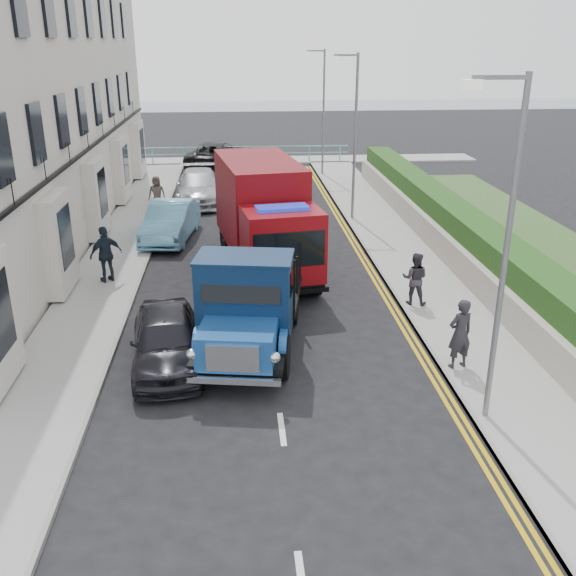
{
  "coord_description": "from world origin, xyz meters",
  "views": [
    {
      "loc": [
        -0.8,
        -13.24,
        7.52
      ],
      "look_at": [
        0.49,
        2.41,
        1.4
      ],
      "focal_mm": 40.0,
      "sensor_mm": 36.0,
      "label": 1
    }
  ],
  "objects_px": {
    "red_lorry": "(264,214)",
    "parked_car_front": "(166,340)",
    "lamp_near": "(501,239)",
    "bedford_lorry": "(247,312)",
    "pedestrian_east_near": "(460,334)",
    "lamp_far": "(321,105)",
    "lamp_mid": "(353,128)"
  },
  "relations": [
    {
      "from": "lamp_mid",
      "to": "red_lorry",
      "type": "bearing_deg",
      "value": -123.96
    },
    {
      "from": "red_lorry",
      "to": "lamp_near",
      "type": "bearing_deg",
      "value": -76.67
    },
    {
      "from": "lamp_far",
      "to": "bedford_lorry",
      "type": "xyz_separation_m",
      "value": [
        -4.8,
        -22.7,
        -2.75
      ]
    },
    {
      "from": "bedford_lorry",
      "to": "pedestrian_east_near",
      "type": "xyz_separation_m",
      "value": [
        5.02,
        -1.16,
        -0.25
      ]
    },
    {
      "from": "lamp_near",
      "to": "bedford_lorry",
      "type": "relative_size",
      "value": 1.18
    },
    {
      "from": "lamp_far",
      "to": "pedestrian_east_near",
      "type": "xyz_separation_m",
      "value": [
        0.22,
        -23.86,
        -3.0
      ]
    },
    {
      "from": "parked_car_front",
      "to": "pedestrian_east_near",
      "type": "bearing_deg",
      "value": -13.15
    },
    {
      "from": "lamp_near",
      "to": "red_lorry",
      "type": "relative_size",
      "value": 0.96
    },
    {
      "from": "parked_car_front",
      "to": "lamp_far",
      "type": "bearing_deg",
      "value": 67.46
    },
    {
      "from": "lamp_far",
      "to": "bedford_lorry",
      "type": "bearing_deg",
      "value": -101.95
    },
    {
      "from": "bedford_lorry",
      "to": "pedestrian_east_near",
      "type": "distance_m",
      "value": 5.16
    },
    {
      "from": "lamp_near",
      "to": "pedestrian_east_near",
      "type": "relative_size",
      "value": 4.0
    },
    {
      "from": "lamp_near",
      "to": "pedestrian_east_near",
      "type": "xyz_separation_m",
      "value": [
        0.22,
        2.14,
        -3.0
      ]
    },
    {
      "from": "lamp_far",
      "to": "parked_car_front",
      "type": "bearing_deg",
      "value": -106.42
    },
    {
      "from": "lamp_far",
      "to": "red_lorry",
      "type": "distance_m",
      "value": 16.65
    },
    {
      "from": "lamp_near",
      "to": "lamp_mid",
      "type": "bearing_deg",
      "value": 90.0
    },
    {
      "from": "lamp_far",
      "to": "bedford_lorry",
      "type": "height_order",
      "value": "lamp_far"
    },
    {
      "from": "lamp_near",
      "to": "parked_car_front",
      "type": "xyz_separation_m",
      "value": [
        -6.78,
        3.0,
        -3.3
      ]
    },
    {
      "from": "lamp_near",
      "to": "bedford_lorry",
      "type": "distance_m",
      "value": 6.45
    },
    {
      "from": "lamp_near",
      "to": "lamp_far",
      "type": "relative_size",
      "value": 1.0
    },
    {
      "from": "red_lorry",
      "to": "pedestrian_east_near",
      "type": "height_order",
      "value": "red_lorry"
    },
    {
      "from": "parked_car_front",
      "to": "lamp_mid",
      "type": "bearing_deg",
      "value": 56.34
    },
    {
      "from": "red_lorry",
      "to": "pedestrian_east_near",
      "type": "relative_size",
      "value": 4.17
    },
    {
      "from": "bedford_lorry",
      "to": "pedestrian_east_near",
      "type": "bearing_deg",
      "value": -3.76
    },
    {
      "from": "lamp_mid",
      "to": "lamp_near",
      "type": "bearing_deg",
      "value": -90.0
    },
    {
      "from": "red_lorry",
      "to": "parked_car_front",
      "type": "bearing_deg",
      "value": -120.1
    },
    {
      "from": "bedford_lorry",
      "to": "parked_car_front",
      "type": "distance_m",
      "value": 2.07
    },
    {
      "from": "bedford_lorry",
      "to": "red_lorry",
      "type": "height_order",
      "value": "red_lorry"
    },
    {
      "from": "lamp_near",
      "to": "parked_car_front",
      "type": "relative_size",
      "value": 1.71
    },
    {
      "from": "lamp_mid",
      "to": "parked_car_front",
      "type": "xyz_separation_m",
      "value": [
        -6.78,
        -13.0,
        -3.3
      ]
    },
    {
      "from": "red_lorry",
      "to": "parked_car_front",
      "type": "relative_size",
      "value": 1.78
    },
    {
      "from": "lamp_far",
      "to": "parked_car_front",
      "type": "height_order",
      "value": "lamp_far"
    }
  ]
}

